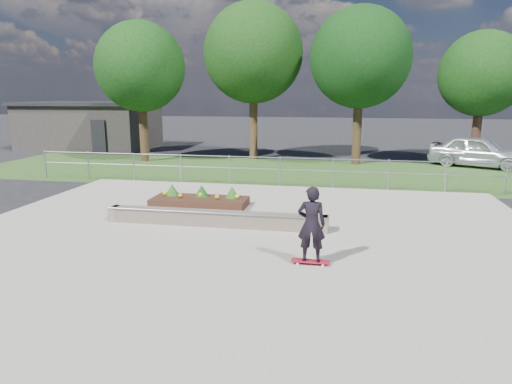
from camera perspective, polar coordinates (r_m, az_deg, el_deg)
ground at (r=10.46m, az=-2.63°, el=-7.58°), size 120.00×120.00×0.00m
grass_verge at (r=20.99m, az=4.30°, el=2.51°), size 30.00×8.00×0.02m
concrete_slab at (r=10.45m, az=-2.63°, el=-7.43°), size 15.00×15.00×0.06m
fence at (r=17.44m, az=3.03°, el=3.07°), size 20.06×0.06×1.20m
building at (r=32.08m, az=-20.01°, el=7.87°), size 8.40×5.40×3.00m
tree_far_left at (r=24.84m, az=-14.26°, el=14.90°), size 4.55×4.55×7.15m
tree_mid_left at (r=25.11m, az=-0.33°, el=16.95°), size 5.25×5.25×8.25m
tree_mid_right at (r=23.64m, az=12.92°, el=16.03°), size 4.90×4.90×7.70m
tree_far_right at (r=25.96m, az=26.42°, el=13.06°), size 4.20×4.20×6.60m
grind_ledge at (r=12.27m, az=-5.09°, el=-3.31°), size 6.00×0.44×0.43m
planter_bed at (r=14.55m, az=-7.01°, el=-0.96°), size 3.00×1.20×0.61m
skateboarder at (r=9.39m, az=6.95°, el=-4.05°), size 0.80×0.39×1.66m
parked_car at (r=24.77m, az=26.03°, el=4.56°), size 4.83×3.58×1.53m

